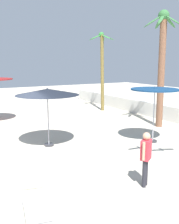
% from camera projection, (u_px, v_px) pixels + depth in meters
% --- Properties ---
extents(ground_plane, '(56.00, 56.00, 0.00)m').
position_uv_depth(ground_plane, '(12.00, 156.00, 9.95)').
color(ground_plane, beige).
extents(patio_umbrella_0, '(2.66, 2.66, 2.54)m').
position_uv_depth(patio_umbrella_0, '(47.00, 92.00, 10.80)').
color(patio_umbrella_0, '#333338').
rests_on(patio_umbrella_0, ground_plane).
extents(patio_umbrella_1, '(2.11, 2.11, 2.55)m').
position_uv_depth(patio_umbrella_1, '(155.00, 92.00, 11.35)').
color(patio_umbrella_1, '#333338').
rests_on(patio_umbrella_1, ground_plane).
extents(palm_tree_0, '(1.95, 2.03, 5.72)m').
position_uv_depth(palm_tree_0, '(102.00, 63.00, 19.07)').
color(palm_tree_0, brown).
rests_on(palm_tree_0, ground_plane).
extents(palm_tree_2, '(2.09, 2.14, 6.26)m').
position_uv_depth(palm_tree_2, '(162.00, 58.00, 13.96)').
color(palm_tree_2, brown).
rests_on(palm_tree_2, ground_plane).
extents(lounge_chair_1, '(1.94, 0.93, 0.83)m').
position_uv_depth(lounge_chair_1, '(34.00, 197.00, 6.17)').
color(lounge_chair_1, '#B7B7BC').
rests_on(lounge_chair_1, ground_plane).
extents(guest_1, '(0.39, 0.49, 1.61)m').
position_uv_depth(guest_1, '(146.00, 154.00, 7.39)').
color(guest_1, '#26262D').
rests_on(guest_1, ground_plane).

